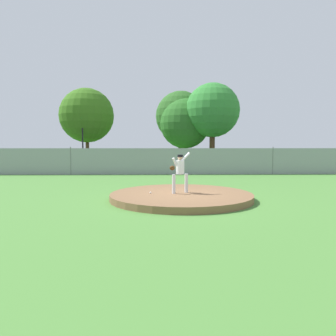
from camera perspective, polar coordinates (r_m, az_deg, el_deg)
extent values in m
plane|color=#4C8438|center=(17.96, 1.24, -2.40)|extent=(80.00, 80.00, 0.00)
cube|color=#2B2B2D|center=(26.42, 0.48, -0.24)|extent=(44.00, 7.00, 0.01)
cylinder|color=brown|center=(12.01, 2.43, -5.18)|extent=(5.43, 5.43, 0.24)
cylinder|color=silver|center=(11.81, 1.06, -2.96)|extent=(0.13, 0.13, 0.73)
cylinder|color=silver|center=(12.13, 3.36, -2.77)|extent=(0.13, 0.13, 0.73)
cylinder|color=silver|center=(11.91, 2.24, 0.15)|extent=(0.32, 0.32, 0.53)
cylinder|color=silver|center=(11.90, 3.11, 1.92)|extent=(0.44, 0.31, 0.41)
cylinder|color=silver|center=(11.89, 1.37, 0.80)|extent=(0.29, 0.22, 0.46)
ellipsoid|color=#4C2D14|center=(11.94, 0.79, 0.00)|extent=(0.20, 0.12, 0.18)
sphere|color=tan|center=(11.89, 2.24, 1.91)|extent=(0.20, 0.20, 0.20)
cylinder|color=black|center=(11.88, 2.24, 2.24)|extent=(0.21, 0.21, 0.09)
sphere|color=white|center=(11.87, -3.24, -4.53)|extent=(0.07, 0.07, 0.07)
cube|color=gray|center=(21.87, 0.81, 1.22)|extent=(35.48, 0.03, 1.84)
cylinder|color=slate|center=(22.76, -17.35, 1.27)|extent=(0.07, 0.07, 1.94)
cylinder|color=slate|center=(23.22, 18.60, 1.30)|extent=(0.07, 0.07, 1.94)
cube|color=slate|center=(26.58, 8.99, 1.25)|extent=(2.11, 4.82, 0.78)
cube|color=black|center=(26.56, 9.01, 2.70)|extent=(1.86, 2.69, 0.57)
cylinder|color=black|center=(28.04, 8.31, 0.62)|extent=(1.97, 0.73, 0.64)
cylinder|color=black|center=(25.18, 9.72, 0.19)|extent=(1.97, 0.73, 0.64)
cube|color=#B7BABF|center=(26.35, -6.92, 1.19)|extent=(1.91, 4.84, 0.72)
cube|color=black|center=(26.33, -6.93, 2.68)|extent=(1.70, 2.69, 0.65)
cylinder|color=black|center=(27.85, -6.70, 0.61)|extent=(1.84, 0.70, 0.64)
cylinder|color=black|center=(24.90, -7.14, 0.18)|extent=(1.84, 0.70, 0.64)
cube|color=#A81919|center=(28.74, 21.83, 1.13)|extent=(2.21, 4.44, 0.68)
cube|color=black|center=(28.71, 21.87, 2.39)|extent=(1.92, 2.49, 0.58)
cylinder|color=black|center=(30.02, 21.00, 0.62)|extent=(2.00, 0.79, 0.64)
cylinder|color=black|center=(27.50, 22.70, 0.26)|extent=(2.00, 0.79, 0.64)
cube|color=#161E4C|center=(28.23, -23.52, 1.02)|extent=(1.83, 4.26, 0.67)
cube|color=black|center=(28.21, -23.56, 2.31)|extent=(1.67, 2.35, 0.61)
cylinder|color=black|center=(29.47, -22.55, 0.52)|extent=(1.86, 0.65, 0.64)
cylinder|color=black|center=(27.04, -24.54, 0.14)|extent=(1.86, 0.65, 0.64)
cube|color=#232328|center=(27.32, 15.26, 1.15)|extent=(2.14, 4.51, 0.69)
cube|color=black|center=(27.29, 15.28, 2.52)|extent=(1.84, 2.53, 0.63)
cylinder|color=black|center=(28.67, 14.67, 0.61)|extent=(1.92, 0.78, 0.64)
cylinder|color=black|center=(26.01, 15.87, 0.22)|extent=(1.92, 0.78, 0.64)
cone|color=orange|center=(24.74, 3.91, 0.08)|extent=(0.32, 0.32, 0.55)
cube|color=black|center=(24.76, 3.90, -0.52)|extent=(0.40, 0.40, 0.03)
cylinder|color=black|center=(31.89, -15.34, 5.24)|extent=(0.14, 0.14, 5.40)
cube|color=black|center=(31.84, -15.51, 9.29)|extent=(0.28, 0.24, 0.90)
sphere|color=red|center=(31.75, -15.57, 9.80)|extent=(0.18, 0.18, 0.18)
sphere|color=orange|center=(31.73, -15.56, 9.31)|extent=(0.18, 0.18, 0.18)
sphere|color=green|center=(31.70, -15.55, 8.83)|extent=(0.18, 0.18, 0.18)
cylinder|color=#4C331E|center=(34.23, -14.51, 3.31)|extent=(0.37, 0.37, 3.17)
sphere|color=#376D1A|center=(34.36, -14.62, 9.28)|extent=(5.69, 5.69, 5.69)
cylinder|color=#4C331E|center=(36.71, 2.33, 3.64)|extent=(0.53, 0.53, 3.35)
sphere|color=#2D6223|center=(36.86, 2.34, 9.43)|extent=(5.83, 5.83, 5.83)
cylinder|color=#4C331E|center=(35.25, 3.12, 2.92)|extent=(0.55, 0.55, 2.50)
sphere|color=#2A6823|center=(35.32, 3.14, 8.13)|extent=(5.60, 5.60, 5.60)
cylinder|color=#4C331E|center=(33.84, 8.07, 3.87)|extent=(0.58, 0.58, 3.73)
sphere|color=#318432|center=(34.03, 8.14, 10.41)|extent=(5.74, 5.74, 5.74)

